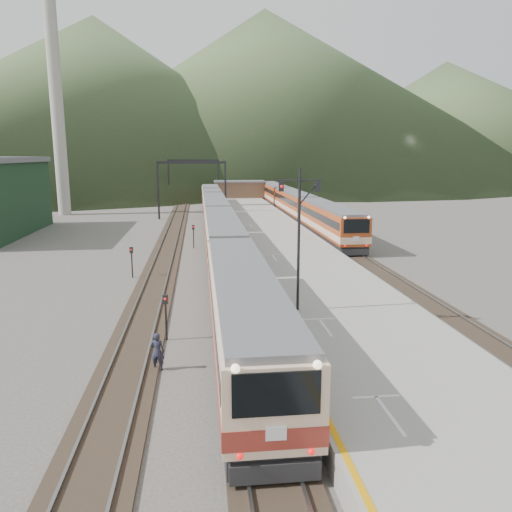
{
  "coord_description": "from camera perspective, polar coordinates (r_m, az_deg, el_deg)",
  "views": [
    {
      "loc": [
        -1.84,
        -15.43,
        8.82
      ],
      "look_at": [
        1.93,
        17.93,
        2.0
      ],
      "focal_mm": 35.0,
      "sensor_mm": 36.0,
      "label": 1
    }
  ],
  "objects": [
    {
      "name": "hill_a",
      "position": [
        210.02,
        -17.66,
        16.76
      ],
      "size": [
        180.0,
        180.0,
        60.0
      ],
      "primitive_type": "cone",
      "color": "#3A4C2B",
      "rests_on": "ground"
    },
    {
      "name": "ground",
      "position": [
        17.87,
        0.33,
        -18.1
      ],
      "size": [
        400.0,
        400.0,
        0.0
      ],
      "primitive_type": "plane",
      "color": "#47423D",
      "rests_on": "ground"
    },
    {
      "name": "track_main",
      "position": [
        56.15,
        -4.49,
        2.48
      ],
      "size": [
        2.6,
        200.0,
        0.23
      ],
      "color": "black",
      "rests_on": "ground"
    },
    {
      "name": "platform",
      "position": [
        54.59,
        1.46,
        2.71
      ],
      "size": [
        8.0,
        100.0,
        1.0
      ],
      "primitive_type": "cube",
      "color": "gray",
      "rests_on": "ground"
    },
    {
      "name": "hill_b",
      "position": [
        249.15,
        0.98,
        18.1
      ],
      "size": [
        220.0,
        220.0,
        75.0
      ],
      "primitive_type": "cone",
      "color": "#3A4C2B",
      "rests_on": "ground"
    },
    {
      "name": "smokestack",
      "position": [
        80.25,
        -21.77,
        15.12
      ],
      "size": [
        1.8,
        1.8,
        30.0
      ],
      "primitive_type": "cylinder",
      "color": "#9E998E",
      "rests_on": "ground"
    },
    {
      "name": "short_signal_c",
      "position": [
        37.34,
        -14.02,
        -0.23
      ],
      "size": [
        0.25,
        0.21,
        2.27
      ],
      "color": "black",
      "rests_on": "ground"
    },
    {
      "name": "gantry_near",
      "position": [
        70.52,
        -7.35,
        8.76
      ],
      "size": [
        9.55,
        0.25,
        8.0
      ],
      "color": "black",
      "rests_on": "ground"
    },
    {
      "name": "main_train",
      "position": [
        50.77,
        -4.32,
        3.67
      ],
      "size": [
        2.82,
        77.23,
        3.44
      ],
      "color": "beige",
      "rests_on": "track_main"
    },
    {
      "name": "short_signal_a",
      "position": [
        24.46,
        -10.28,
        -6.22
      ],
      "size": [
        0.26,
        0.22,
        2.27
      ],
      "color": "black",
      "rests_on": "ground"
    },
    {
      "name": "second_train",
      "position": [
        71.21,
        4.4,
        5.89
      ],
      "size": [
        2.77,
        56.9,
        3.38
      ],
      "color": "#A4401A",
      "rests_on": "track_second"
    },
    {
      "name": "worker",
      "position": [
        21.48,
        -11.21,
        -10.65
      ],
      "size": [
        0.66,
        0.51,
        1.62
      ],
      "primitive_type": "imported",
      "rotation": [
        0.0,
        0.0,
        2.91
      ],
      "color": "#202234",
      "rests_on": "ground"
    },
    {
      "name": "track_second",
      "position": [
        57.69,
        7.01,
        2.67
      ],
      "size": [
        2.6,
        200.0,
        0.23
      ],
      "color": "black",
      "rests_on": "ground"
    },
    {
      "name": "station_shed",
      "position": [
        93.94,
        -1.91,
        7.67
      ],
      "size": [
        9.4,
        4.4,
        3.1
      ],
      "color": "brown",
      "rests_on": "platform"
    },
    {
      "name": "short_signal_b",
      "position": [
        48.02,
        -7.16,
        2.58
      ],
      "size": [
        0.24,
        0.19,
        2.27
      ],
      "color": "black",
      "rests_on": "ground"
    },
    {
      "name": "gantry_far",
      "position": [
        95.49,
        -7.15,
        9.46
      ],
      "size": [
        9.55,
        0.25,
        8.0
      ],
      "color": "black",
      "rests_on": "ground"
    },
    {
      "name": "signal_mast",
      "position": [
        24.9,
        4.94,
        3.51
      ],
      "size": [
        2.16,
        0.62,
        7.21
      ],
      "color": "black",
      "rests_on": "platform"
    },
    {
      "name": "hill_c",
      "position": [
        252.17,
        20.57,
        14.46
      ],
      "size": [
        160.0,
        160.0,
        50.0
      ],
      "primitive_type": "cone",
      "color": "#3A4C2B",
      "rests_on": "ground"
    },
    {
      "name": "track_far",
      "position": [
        56.21,
        -9.6,
        2.37
      ],
      "size": [
        2.6,
        200.0,
        0.23
      ],
      "color": "black",
      "rests_on": "ground"
    }
  ]
}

